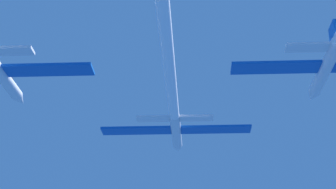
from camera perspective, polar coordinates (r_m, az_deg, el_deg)
jet_lead at (r=48.50m, az=0.17°, el=2.36°), size 15.93×53.28×2.64m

